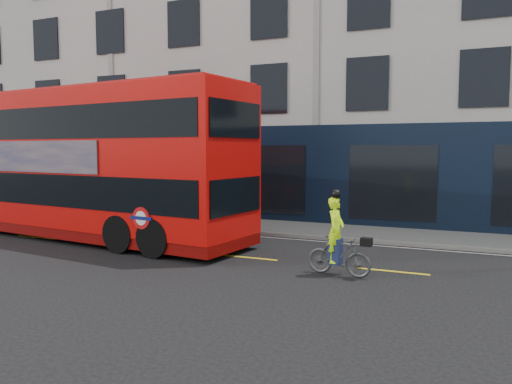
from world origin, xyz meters
The scene contains 8 objects.
ground centered at (0.00, 0.00, 0.00)m, with size 120.00×120.00×0.00m, color black.
pavement centered at (0.00, 6.50, 0.06)m, with size 60.00×3.00×0.12m, color slate.
kerb centered at (0.00, 5.00, 0.07)m, with size 60.00×0.12×0.13m, color gray.
building_terrace centered at (0.00, 12.94, 7.49)m, with size 50.00×10.07×15.00m.
road_edge_line centered at (0.00, 4.70, 0.00)m, with size 58.00×0.10×0.01m, color silver.
lane_dashes centered at (0.00, 1.50, 0.00)m, with size 58.00×0.12×0.01m, color gold, non-canonical shape.
bus centered at (-6.43, 2.20, 2.57)m, with size 12.68×4.30×5.02m.
cyclist centered at (2.83, 0.58, 0.70)m, with size 1.66×0.65×2.10m.
Camera 1 is at (5.77, -11.12, 3.08)m, focal length 35.00 mm.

